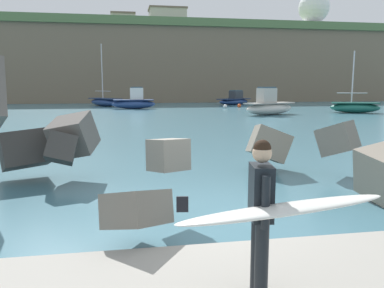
# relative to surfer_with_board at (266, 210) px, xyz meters

# --- Properties ---
(ground_plane) EXTENTS (400.00, 400.00, 0.00)m
(ground_plane) POSITION_rel_surfer_with_board_xyz_m (-0.19, 3.42, -1.28)
(ground_plane) COLOR #42707F
(breakwater_jetty) EXTENTS (30.96, 7.81, 3.33)m
(breakwater_jetty) POSITION_rel_surfer_with_board_xyz_m (0.12, 5.35, -0.02)
(breakwater_jetty) COLOR #605B56
(breakwater_jetty) RESTS_ON ground
(surfer_with_board) EXTENTS (2.12, 1.30, 1.78)m
(surfer_with_board) POSITION_rel_surfer_with_board_xyz_m (0.00, 0.00, 0.00)
(surfer_with_board) COLOR black
(surfer_with_board) RESTS_ON walkway_path
(boat_near_left) EXTENTS (5.57, 4.57, 1.95)m
(boat_near_left) POSITION_rel_surfer_with_board_xyz_m (13.28, 47.07, -0.67)
(boat_near_left) COLOR navy
(boat_near_left) RESTS_ON ground
(boat_near_centre) EXTENTS (4.81, 1.67, 2.44)m
(boat_near_centre) POSITION_rel_surfer_with_board_xyz_m (-0.31, 40.04, -0.51)
(boat_near_centre) COLOR navy
(boat_near_centre) RESTS_ON ground
(boat_near_right) EXTENTS (4.80, 3.55, 5.78)m
(boat_near_right) POSITION_rel_surfer_with_board_xyz_m (20.16, 29.83, -0.73)
(boat_near_right) COLOR #1E6656
(boat_near_right) RESTS_ON ground
(boat_mid_left) EXTENTS (4.81, 6.21, 7.72)m
(boat_mid_left) POSITION_rel_surfer_with_board_xyz_m (-3.79, 46.44, -0.72)
(boat_mid_left) COLOR navy
(boat_mid_left) RESTS_ON ground
(boat_mid_centre) EXTENTS (5.54, 3.69, 2.47)m
(boat_mid_centre) POSITION_rel_surfer_with_board_xyz_m (11.20, 28.87, -0.50)
(boat_mid_centre) COLOR beige
(boat_mid_centre) RESTS_ON ground
(mooring_buoy_inner) EXTENTS (0.44, 0.44, 0.44)m
(mooring_buoy_inner) POSITION_rel_surfer_with_board_xyz_m (12.02, 40.59, -1.06)
(mooring_buoy_inner) COLOR #E54C1E
(mooring_buoy_inner) RESTS_ON ground
(mooring_buoy_middle) EXTENTS (0.44, 0.44, 0.44)m
(mooring_buoy_middle) POSITION_rel_surfer_with_board_xyz_m (9.97, 39.29, -1.06)
(mooring_buoy_middle) COLOR silver
(mooring_buoy_middle) RESTS_ON ground
(headland_bluff) EXTENTS (79.19, 40.48, 12.48)m
(headland_bluff) POSITION_rel_surfer_with_board_xyz_m (2.66, 74.42, 4.98)
(headland_bluff) COLOR #756651
(headland_bluff) RESTS_ON ground
(radar_dome) EXTENTS (6.14, 6.14, 8.70)m
(radar_dome) POSITION_rel_surfer_with_board_xyz_m (36.80, 71.89, 15.58)
(radar_dome) COLOR silver
(radar_dome) RESTS_ON headland_bluff
(station_building_west) EXTENTS (7.08, 4.93, 4.46)m
(station_building_west) POSITION_rel_surfer_with_board_xyz_m (7.08, 71.66, 13.45)
(station_building_west) COLOR #B2ADA3
(station_building_west) RESTS_ON headland_bluff
(station_building_central) EXTENTS (4.70, 7.20, 3.92)m
(station_building_central) POSITION_rel_surfer_with_board_xyz_m (-1.14, 76.69, 13.18)
(station_building_central) COLOR #B2ADA3
(station_building_central) RESTS_ON headland_bluff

